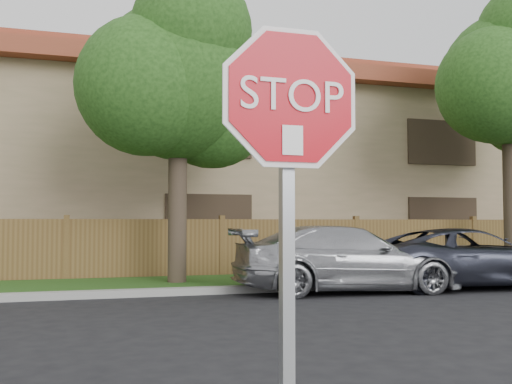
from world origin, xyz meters
name	(u,v)px	position (x,y,z in m)	size (l,w,h in m)	color
far_curb	(64,295)	(0.00, 8.15, 0.07)	(70.00, 0.30, 0.15)	gray
grass_strip	(65,287)	(0.00, 9.80, 0.06)	(70.00, 3.00, 0.12)	#1E4714
fence	(66,251)	(0.00, 11.40, 0.80)	(70.00, 0.12, 1.60)	brown
apartment_building	(69,163)	(0.00, 17.00, 3.53)	(35.20, 9.20, 7.20)	#8F7D59
tree_mid	(180,80)	(2.52, 9.57, 4.87)	(4.80, 3.90, 7.35)	#382B21
tree_right	(512,79)	(12.02, 9.57, 5.57)	(4.80, 3.90, 8.20)	#382B21
stop_sign	(290,161)	(1.18, -1.48, 1.83)	(1.01, 0.13, 2.55)	gray
sedan_right	(346,259)	(5.85, 7.60, 0.72)	(2.02, 4.98, 1.44)	#999AA0
sedan_far_right	(468,258)	(8.95, 7.58, 0.69)	(2.28, 4.95, 1.38)	#2B2E3A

